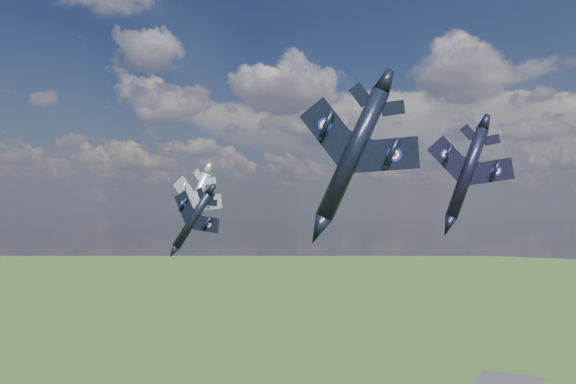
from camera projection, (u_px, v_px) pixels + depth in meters
The scene contains 4 objects.
jet_lead_navy at pixel (193, 220), 76.91m from camera, with size 8.85×12.34×2.55m, color black, non-canonical shape.
jet_right_navy at pixel (352, 155), 47.06m from camera, with size 11.44×15.95×3.30m, color black, non-canonical shape.
jet_high_navy at pixel (467, 173), 70.08m from camera, with size 11.56×16.12×3.34m, color black, non-canonical shape.
jet_left_silver at pixel (195, 202), 88.71m from camera, with size 9.95×13.88×2.87m, color #A4A8AF, non-canonical shape.
Camera 1 is at (42.79, -45.41, 79.57)m, focal length 35.00 mm.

